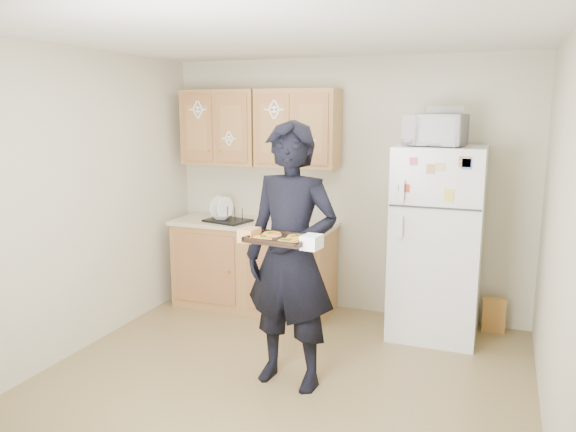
# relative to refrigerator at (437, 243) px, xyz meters

# --- Properties ---
(floor) EXTENTS (3.60, 3.60, 0.00)m
(floor) POSITION_rel_refrigerator_xyz_m (-0.95, -1.43, -0.85)
(floor) COLOR brown
(floor) RESTS_ON ground
(ceiling) EXTENTS (3.60, 3.60, 0.00)m
(ceiling) POSITION_rel_refrigerator_xyz_m (-0.95, -1.43, 1.65)
(ceiling) COLOR silver
(ceiling) RESTS_ON wall_back
(wall_back) EXTENTS (3.60, 0.04, 2.50)m
(wall_back) POSITION_rel_refrigerator_xyz_m (-0.95, 0.37, 0.40)
(wall_back) COLOR beige
(wall_back) RESTS_ON floor
(wall_front) EXTENTS (3.60, 0.04, 2.50)m
(wall_front) POSITION_rel_refrigerator_xyz_m (-0.95, -3.23, 0.40)
(wall_front) COLOR beige
(wall_front) RESTS_ON floor
(wall_left) EXTENTS (0.04, 3.60, 2.50)m
(wall_left) POSITION_rel_refrigerator_xyz_m (-2.75, -1.43, 0.40)
(wall_left) COLOR beige
(wall_left) RESTS_ON floor
(wall_right) EXTENTS (0.04, 3.60, 2.50)m
(wall_right) POSITION_rel_refrigerator_xyz_m (0.85, -1.43, 0.40)
(wall_right) COLOR beige
(wall_right) RESTS_ON floor
(refrigerator) EXTENTS (0.75, 0.70, 1.70)m
(refrigerator) POSITION_rel_refrigerator_xyz_m (0.00, 0.00, 0.00)
(refrigerator) COLOR white
(refrigerator) RESTS_ON floor
(base_cabinet) EXTENTS (1.60, 0.60, 0.86)m
(base_cabinet) POSITION_rel_refrigerator_xyz_m (-1.80, 0.05, -0.42)
(base_cabinet) COLOR olive
(base_cabinet) RESTS_ON floor
(countertop) EXTENTS (1.64, 0.64, 0.04)m
(countertop) POSITION_rel_refrigerator_xyz_m (-1.80, 0.05, 0.03)
(countertop) COLOR #BAA88F
(countertop) RESTS_ON base_cabinet
(upper_cab_left) EXTENTS (0.80, 0.33, 0.75)m
(upper_cab_left) POSITION_rel_refrigerator_xyz_m (-2.20, 0.18, 0.98)
(upper_cab_left) COLOR olive
(upper_cab_left) RESTS_ON wall_back
(upper_cab_right) EXTENTS (0.80, 0.33, 0.75)m
(upper_cab_right) POSITION_rel_refrigerator_xyz_m (-1.38, 0.18, 0.98)
(upper_cab_right) COLOR olive
(upper_cab_right) RESTS_ON wall_back
(cereal_box) EXTENTS (0.20, 0.07, 0.32)m
(cereal_box) POSITION_rel_refrigerator_xyz_m (0.52, 0.24, -0.69)
(cereal_box) COLOR gold
(cereal_box) RESTS_ON floor
(person) EXTENTS (0.75, 0.53, 1.94)m
(person) POSITION_rel_refrigerator_xyz_m (-0.88, -1.33, 0.12)
(person) COLOR black
(person) RESTS_ON floor
(baking_tray) EXTENTS (0.43, 0.34, 0.04)m
(baking_tray) POSITION_rel_refrigerator_xyz_m (-0.84, -1.63, 0.31)
(baking_tray) COLOR black
(baking_tray) RESTS_ON person
(pizza_front_left) EXTENTS (0.14, 0.14, 0.02)m
(pizza_front_left) POSITION_rel_refrigerator_xyz_m (-0.95, -1.68, 0.33)
(pizza_front_left) COLOR orange
(pizza_front_left) RESTS_ON baking_tray
(pizza_front_right) EXTENTS (0.14, 0.14, 0.02)m
(pizza_front_right) POSITION_rel_refrigerator_xyz_m (-0.76, -1.70, 0.33)
(pizza_front_right) COLOR orange
(pizza_front_right) RESTS_ON baking_tray
(pizza_back_left) EXTENTS (0.14, 0.14, 0.02)m
(pizza_back_left) POSITION_rel_refrigerator_xyz_m (-0.93, -1.55, 0.33)
(pizza_back_left) COLOR orange
(pizza_back_left) RESTS_ON baking_tray
(pizza_back_right) EXTENTS (0.14, 0.14, 0.02)m
(pizza_back_right) POSITION_rel_refrigerator_xyz_m (-0.74, -1.57, 0.33)
(pizza_back_right) COLOR orange
(pizza_back_right) RESTS_ON baking_tray
(microwave) EXTENTS (0.53, 0.40, 0.27)m
(microwave) POSITION_rel_refrigerator_xyz_m (-0.05, -0.05, 0.98)
(microwave) COLOR white
(microwave) RESTS_ON refrigerator
(foil_pan) EXTENTS (0.33, 0.26, 0.06)m
(foil_pan) POSITION_rel_refrigerator_xyz_m (0.00, -0.02, 1.15)
(foil_pan) COLOR #BBBAC1
(foil_pan) RESTS_ON microwave
(dish_rack) EXTENTS (0.48, 0.40, 0.17)m
(dish_rack) POSITION_rel_refrigerator_xyz_m (-2.04, -0.04, 0.13)
(dish_rack) COLOR black
(dish_rack) RESTS_ON countertop
(bowl) EXTENTS (0.23, 0.23, 0.05)m
(bowl) POSITION_rel_refrigerator_xyz_m (-2.11, -0.04, 0.10)
(bowl) COLOR white
(bowl) RESTS_ON dish_rack
(soap_bottle) EXTENTS (0.11, 0.11, 0.20)m
(soap_bottle) POSITION_rel_refrigerator_xyz_m (-1.35, -0.01, 0.15)
(soap_bottle) COLOR white
(soap_bottle) RESTS_ON countertop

